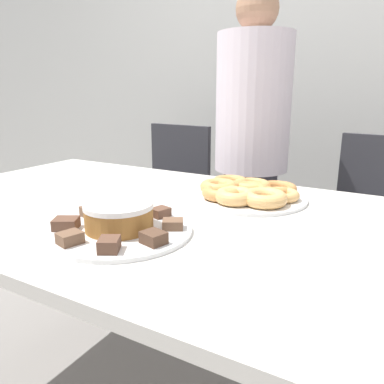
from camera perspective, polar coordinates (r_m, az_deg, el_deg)
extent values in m
cube|color=beige|center=(2.45, 18.97, 19.14)|extent=(8.00, 0.05, 2.60)
cube|color=silver|center=(1.02, -1.02, -4.19)|extent=(1.83, 0.92, 0.03)
cylinder|color=silver|center=(1.96, -16.86, -7.26)|extent=(0.06, 0.06, 0.74)
cylinder|color=#383842|center=(1.87, 8.45, -7.86)|extent=(0.25, 0.25, 0.75)
cylinder|color=silver|center=(1.72, 9.33, 13.09)|extent=(0.33, 0.33, 0.59)
sphere|color=#A87A5B|center=(1.75, 9.92, 25.80)|extent=(0.18, 0.18, 0.18)
cylinder|color=black|center=(2.25, -4.84, -13.82)|extent=(0.44, 0.44, 0.01)
cylinder|color=#262626|center=(2.15, -4.98, -8.55)|extent=(0.06, 0.06, 0.44)
cube|color=#2D2D33|center=(2.07, -5.13, -2.49)|extent=(0.47, 0.47, 0.04)
cube|color=#2D2D33|center=(2.17, -1.84, 4.66)|extent=(0.40, 0.06, 0.42)
cylinder|color=black|center=(1.95, 23.65, -20.22)|extent=(0.44, 0.44, 0.01)
cylinder|color=#262626|center=(1.84, 24.41, -14.40)|extent=(0.06, 0.06, 0.44)
cube|color=#2D2D33|center=(1.74, 25.27, -7.49)|extent=(0.49, 0.49, 0.04)
cylinder|color=white|center=(0.90, -10.94, -5.79)|extent=(0.34, 0.34, 0.01)
cylinder|color=white|center=(1.17, 8.35, -0.76)|extent=(0.36, 0.36, 0.01)
cylinder|color=#9E662D|center=(0.89, -11.04, -3.93)|extent=(0.16, 0.16, 0.05)
cylinder|color=white|center=(0.88, -11.14, -1.97)|extent=(0.16, 0.16, 0.01)
cube|color=brown|center=(0.99, -15.08, -2.90)|extent=(0.06, 0.05, 0.03)
cube|color=brown|center=(0.93, -18.64, -4.57)|extent=(0.07, 0.07, 0.03)
cube|color=brown|center=(0.84, -18.11, -6.67)|extent=(0.05, 0.06, 0.02)
cube|color=brown|center=(0.78, -12.67, -7.78)|extent=(0.06, 0.06, 0.03)
cube|color=#513828|center=(0.80, -5.88, -6.94)|extent=(0.06, 0.05, 0.03)
cube|color=brown|center=(0.88, -2.94, -4.90)|extent=(0.06, 0.06, 0.02)
cube|color=brown|center=(0.97, -4.87, -3.08)|extent=(0.05, 0.05, 0.02)
cube|color=brown|center=(1.01, -9.71, -2.32)|extent=(0.05, 0.06, 0.03)
torus|color=#D18E4C|center=(1.16, 8.39, 0.29)|extent=(0.13, 0.13, 0.03)
torus|color=#E5AD66|center=(1.14, 13.35, -0.43)|extent=(0.11, 0.11, 0.03)
torus|color=#C68447|center=(1.21, 12.83, 0.55)|extent=(0.12, 0.12, 0.03)
torus|color=tan|center=(1.23, 9.03, 0.99)|extent=(0.12, 0.12, 0.03)
torus|color=#D18E4C|center=(1.25, 5.80, 1.41)|extent=(0.12, 0.12, 0.04)
torus|color=tan|center=(1.18, 3.89, 0.80)|extent=(0.12, 0.12, 0.04)
torus|color=#D18E4C|center=(1.12, 4.51, -0.13)|extent=(0.12, 0.12, 0.04)
torus|color=#E5AD66|center=(1.08, 6.55, -0.65)|extent=(0.12, 0.12, 0.04)
torus|color=#E5AD66|center=(1.08, 10.98, -0.90)|extent=(0.13, 0.13, 0.04)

